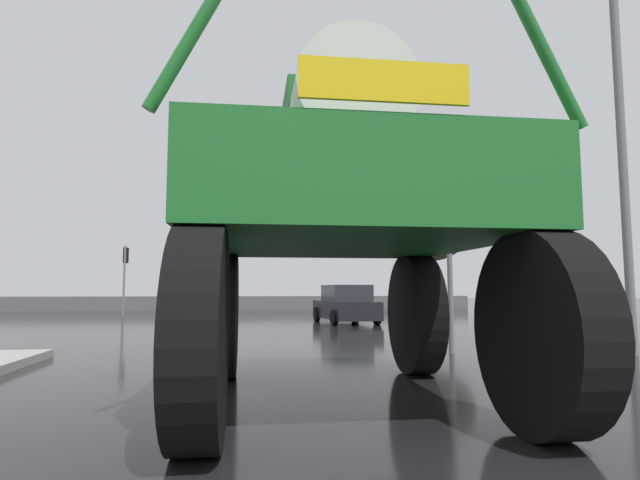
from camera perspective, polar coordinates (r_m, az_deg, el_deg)
ground_plane at (r=17.56m, az=-7.44°, el=-9.80°), size 120.00×120.00×0.00m
oversize_sprayer at (r=6.43m, az=2.37°, el=2.22°), size 4.03×5.58×4.35m
sedan_ahead at (r=20.99m, az=2.84°, el=-7.17°), size 2.20×4.25×1.52m
traffic_signal_near_right at (r=11.49m, az=13.72°, el=0.21°), size 0.24×0.54×3.35m
traffic_signal_far_left at (r=29.95m, az=-20.66°, el=-2.51°), size 0.24×0.55×3.71m
traffic_signal_far_right at (r=29.41m, az=-13.95°, el=-2.94°), size 0.24×0.55×3.51m
streetlight_near_right at (r=13.03m, az=30.88°, el=9.64°), size 2.19×0.24×8.15m
bare_tree_right at (r=26.81m, az=12.03°, el=1.38°), size 4.05×4.05×6.21m
roadside_barrier at (r=34.64m, az=-8.04°, el=-6.90°), size 30.65×0.24×0.90m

